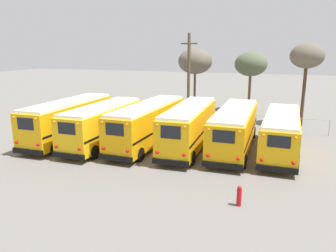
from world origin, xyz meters
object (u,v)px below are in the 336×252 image
(bare_tree_1, at_px, (251,64))
(utility_pole, at_px, (189,76))
(bare_tree_0, at_px, (307,57))
(school_bus_3, at_px, (189,125))
(school_bus_1, at_px, (103,124))
(fire_hydrant, at_px, (239,196))
(school_bus_4, at_px, (235,128))
(bare_tree_2, at_px, (195,61))
(school_bus_2, at_px, (148,123))
(school_bus_5, at_px, (281,132))
(school_bus_0, at_px, (70,119))

(bare_tree_1, bearing_deg, utility_pole, -132.41)
(bare_tree_0, bearing_deg, school_bus_3, -127.93)
(bare_tree_1, bearing_deg, school_bus_1, -116.96)
(bare_tree_0, bearing_deg, fire_hydrant, -100.47)
(utility_pole, bearing_deg, bare_tree_0, 1.23)
(school_bus_3, distance_m, school_bus_4, 3.41)
(school_bus_3, height_order, fire_hydrant, school_bus_3)
(bare_tree_2, bearing_deg, school_bus_2, -89.19)
(school_bus_5, distance_m, fire_hydrant, 9.46)
(school_bus_3, height_order, utility_pole, utility_pole)
(school_bus_0, distance_m, bare_tree_1, 22.57)
(school_bus_3, relative_size, bare_tree_0, 1.28)
(school_bus_0, distance_m, school_bus_1, 3.34)
(utility_pole, bearing_deg, school_bus_4, -56.94)
(school_bus_0, xyz_separation_m, school_bus_2, (6.65, 1.04, -0.02))
(utility_pole, bearing_deg, school_bus_5, -45.30)
(school_bus_0, bearing_deg, school_bus_5, 6.72)
(school_bus_5, height_order, bare_tree_2, bare_tree_2)
(fire_hydrant, bearing_deg, school_bus_5, 79.35)
(school_bus_1, distance_m, school_bus_3, 6.81)
(school_bus_0, xyz_separation_m, bare_tree_2, (6.44, 16.14, 4.20))
(school_bus_2, distance_m, utility_pole, 11.17)
(school_bus_0, distance_m, utility_pole, 13.97)
(school_bus_5, height_order, bare_tree_1, bare_tree_1)
(school_bus_0, xyz_separation_m, school_bus_5, (16.63, 1.96, -0.19))
(bare_tree_1, distance_m, bare_tree_2, 6.64)
(school_bus_1, distance_m, school_bus_5, 13.49)
(bare_tree_2, bearing_deg, bare_tree_1, 18.45)
(school_bus_0, height_order, bare_tree_0, bare_tree_0)
(school_bus_1, height_order, bare_tree_2, bare_tree_2)
(school_bus_0, distance_m, school_bus_4, 13.45)
(school_bus_3, xyz_separation_m, utility_pole, (-3.11, 10.65, 2.90))
(school_bus_5, distance_m, utility_pole, 14.21)
(bare_tree_1, bearing_deg, school_bus_3, -99.15)
(utility_pole, bearing_deg, fire_hydrant, -67.21)
(school_bus_0, bearing_deg, school_bus_2, 8.86)
(school_bus_2, relative_size, utility_pole, 1.18)
(school_bus_4, xyz_separation_m, school_bus_5, (3.33, 0.02, -0.09))
(school_bus_1, relative_size, fire_hydrant, 9.10)
(school_bus_2, relative_size, bare_tree_0, 1.34)
(bare_tree_0, relative_size, bare_tree_1, 1.12)
(school_bus_1, xyz_separation_m, fire_hydrant, (11.57, -7.02, -1.21))
(bare_tree_1, bearing_deg, fire_hydrant, -85.14)
(bare_tree_1, bearing_deg, bare_tree_2, -161.55)
(bare_tree_1, xyz_separation_m, fire_hydrant, (2.17, -25.51, -5.14))
(school_bus_1, height_order, school_bus_2, school_bus_2)
(bare_tree_1, height_order, fire_hydrant, bare_tree_1)
(school_bus_5, xyz_separation_m, bare_tree_0, (1.84, 10.11, 5.12))
(school_bus_3, bearing_deg, utility_pole, 106.28)
(bare_tree_0, bearing_deg, school_bus_5, -100.31)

